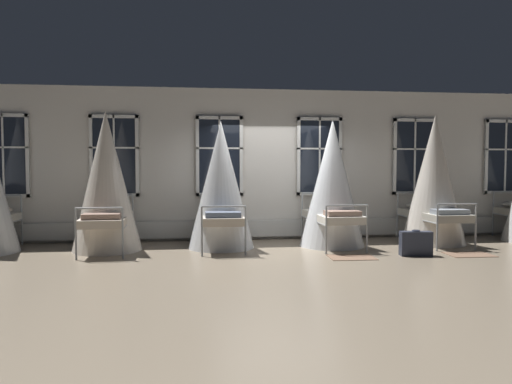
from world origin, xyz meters
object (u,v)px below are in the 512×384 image
object	(u,v)px
cot_fourth	(332,185)
suitcase_dark	(416,243)
cot_fifth	(434,181)
cot_second	(106,183)
cot_third	(221,187)

from	to	relation	value
cot_fourth	suitcase_dark	distance (m)	2.01
cot_fourth	cot_fifth	xyz separation A→B (m)	(2.19, 0.05, 0.06)
cot_second	cot_fifth	xyz separation A→B (m)	(6.61, 0.06, 0.00)
cot_third	cot_fifth	xyz separation A→B (m)	(4.43, -0.00, 0.08)
cot_third	suitcase_dark	distance (m)	3.80
cot_third	suitcase_dark	bearing A→B (deg)	-110.82
cot_second	suitcase_dark	xyz separation A→B (m)	(5.61, -1.24, -1.07)
suitcase_dark	cot_second	bearing A→B (deg)	173.85
cot_second	cot_third	bearing A→B (deg)	-89.90
cot_third	cot_fifth	size ratio (longest dim) A/B	0.93
cot_second	suitcase_dark	size ratio (longest dim) A/B	4.61
cot_third	cot_fifth	world-z (taller)	cot_fifth
cot_second	cot_third	size ratio (longest dim) A/B	1.07
cot_third	cot_fourth	size ratio (longest dim) A/B	0.98
cot_second	cot_third	world-z (taller)	cot_second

